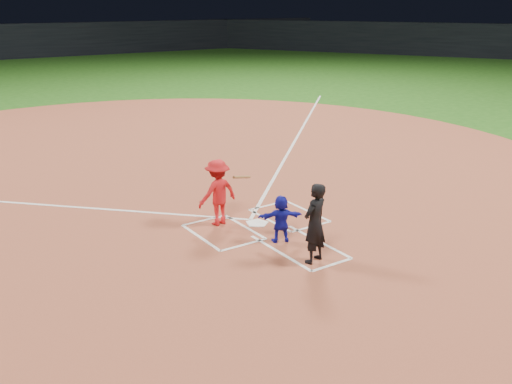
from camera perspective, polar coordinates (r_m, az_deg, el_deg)
ground at (r=14.09m, az=0.11°, el=-3.21°), size 120.00×120.00×0.00m
home_plate_dirt at (r=19.10m, az=-10.01°, el=2.42°), size 28.00×28.00×0.01m
stadium_wall_right at (r=60.50m, az=21.50°, el=13.91°), size 31.04×52.56×3.20m
home_plate at (r=14.09m, az=0.11°, el=-3.13°), size 0.60×0.60×0.02m
catcher at (r=12.89m, az=2.51°, el=-2.69°), size 1.06×0.70×1.10m
umpire at (r=11.84m, az=5.90°, el=-3.12°), size 0.72×0.57×1.72m
chalk_markings at (r=18.47m, az=-9.10°, el=1.94°), size 28.35×17.32×0.01m
batter_at_plate at (r=13.82m, az=-3.84°, el=-0.03°), size 1.53×0.74×1.63m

